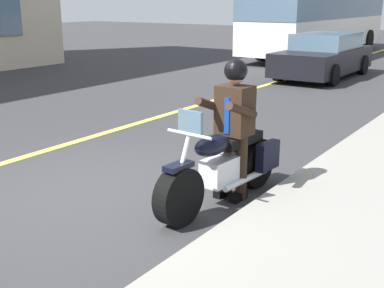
{
  "coord_description": "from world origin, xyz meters",
  "views": [
    {
      "loc": [
        4.26,
        4.5,
        2.4
      ],
      "look_at": [
        -0.48,
        1.24,
        0.75
      ],
      "focal_mm": 47.04,
      "sensor_mm": 36.0,
      "label": 1
    }
  ],
  "objects_px": {
    "motorcycle_main": "(224,167)",
    "car_dark": "(324,56)",
    "rider_main": "(234,117)",
    "bus_near": "(320,12)"
  },
  "relations": [
    {
      "from": "rider_main",
      "to": "bus_near",
      "type": "height_order",
      "value": "bus_near"
    },
    {
      "from": "rider_main",
      "to": "bus_near",
      "type": "relative_size",
      "value": 0.16
    },
    {
      "from": "rider_main",
      "to": "car_dark",
      "type": "bearing_deg",
      "value": -165.39
    },
    {
      "from": "motorcycle_main",
      "to": "car_dark",
      "type": "height_order",
      "value": "car_dark"
    },
    {
      "from": "bus_near",
      "to": "motorcycle_main",
      "type": "bearing_deg",
      "value": 17.41
    },
    {
      "from": "motorcycle_main",
      "to": "rider_main",
      "type": "bearing_deg",
      "value": 176.17
    },
    {
      "from": "motorcycle_main",
      "to": "car_dark",
      "type": "relative_size",
      "value": 0.48
    },
    {
      "from": "rider_main",
      "to": "car_dark",
      "type": "relative_size",
      "value": 0.38
    },
    {
      "from": "motorcycle_main",
      "to": "rider_main",
      "type": "height_order",
      "value": "rider_main"
    },
    {
      "from": "rider_main",
      "to": "bus_near",
      "type": "distance_m",
      "value": 17.89
    }
  ]
}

